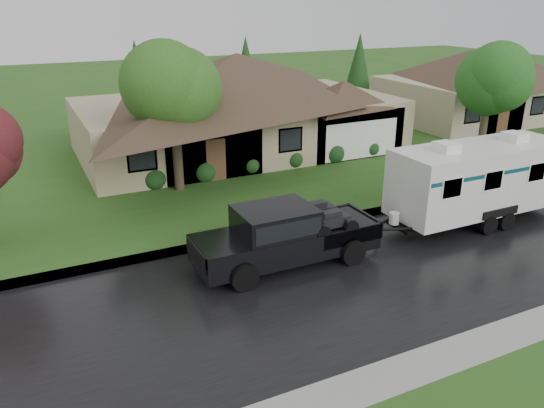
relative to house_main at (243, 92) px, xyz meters
The scene contains 11 objects.
ground 14.48m from the house_main, 99.41° to the right, with size 140.00×140.00×0.00m, color #2F5219.
road 16.40m from the house_main, 98.24° to the right, with size 140.00×8.00×0.01m, color black.
curb 12.32m from the house_main, 101.19° to the right, with size 140.00×0.50×0.15m, color gray.
lawn 4.36m from the house_main, 153.11° to the left, with size 140.00×26.00×0.15m, color #2F5219.
house_main is the anchor object (origin of this frame).
house_neighbor 19.98m from the house_main, ahead, with size 15.12×9.72×6.45m.
tree_left_green 7.84m from the house_main, 136.29° to the right, with size 4.13×4.13×6.83m.
tree_right_green 13.66m from the house_main, 33.85° to the right, with size 3.84×3.84×6.36m.
shrub_row 5.42m from the house_main, 93.69° to the right, with size 13.60×1.00×1.00m.
pickup_truck 14.93m from the house_main, 107.77° to the right, with size 6.40×2.43×2.13m.
travel_trailer 14.78m from the house_main, 72.88° to the right, with size 7.90×2.78×3.54m.
Camera 1 is at (-9.72, -14.79, 8.57)m, focal length 35.00 mm.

